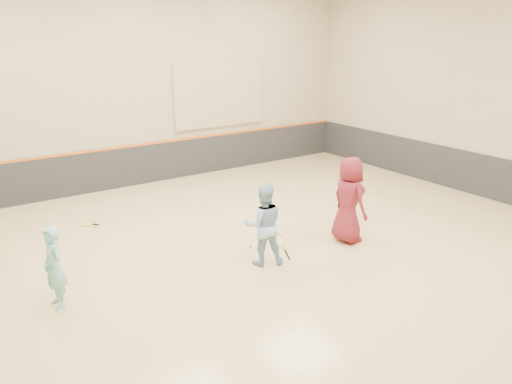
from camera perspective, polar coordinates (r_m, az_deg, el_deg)
room at (r=10.36m, az=-0.74°, el=-2.76°), size 15.04×12.04×6.22m
wainscot_back at (r=15.52m, az=-13.05°, el=3.03°), size 14.90×0.04×1.20m
wainscot_right at (r=15.64m, az=22.71°, el=2.20°), size 0.04×11.90×1.20m
accent_stripe at (r=15.37m, az=-13.20°, el=5.26°), size 14.90×0.03×0.06m
acoustic_panel at (r=16.34m, az=-4.21°, el=10.97°), size 3.20×0.08×2.00m
girl at (r=9.05m, az=-22.10°, el=-8.02°), size 0.41×0.56×1.43m
instructor at (r=9.86m, az=0.87°, el=-3.75°), size 1.00×0.91×1.66m
young_man at (r=11.07m, az=10.58°, el=-0.88°), size 0.67×0.98×1.92m
held_racket at (r=9.90m, az=2.76°, el=-5.60°), size 0.40×0.40×0.62m
spare_racket at (r=12.76m, az=-18.67°, el=-3.18°), size 0.73×0.73×0.16m
ball_under_racket at (r=10.86m, az=-0.62°, el=-6.18°), size 0.07×0.07×0.07m
ball_in_hand at (r=11.00m, az=11.14°, el=0.54°), size 0.07×0.07×0.07m
ball_beside_spare at (r=13.36m, az=-5.55°, el=-1.55°), size 0.07×0.07×0.07m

